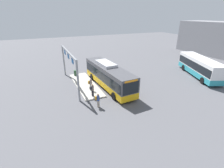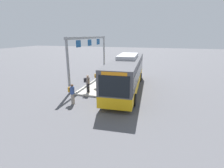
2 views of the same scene
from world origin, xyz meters
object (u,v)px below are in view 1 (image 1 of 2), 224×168
object	(u,v)px
person_boarding	(92,90)
trash_bin	(75,73)
bus_background_left	(200,66)
bus_main	(108,75)
person_waiting_mid	(91,84)
person_waiting_near	(98,100)

from	to	relation	value
person_boarding	trash_bin	world-z (taller)	person_boarding
bus_background_left	trash_bin	world-z (taller)	bus_background_left
bus_main	person_waiting_mid	distance (m)	3.02
trash_bin	person_waiting_near	bearing A→B (deg)	0.39
person_waiting_near	bus_background_left	bearing A→B (deg)	24.61
bus_main	person_waiting_near	xyz separation A→B (m)	(4.84, -3.38, -0.92)
bus_main	person_waiting_mid	xyz separation A→B (m)	(0.53, -2.87, -0.76)
bus_main	bus_background_left	world-z (taller)	bus_main
person_boarding	trash_bin	size ratio (longest dim) A/B	1.86
bus_background_left	trash_bin	bearing A→B (deg)	-91.67
bus_main	person_boarding	world-z (taller)	bus_main
person_waiting_mid	bus_main	bearing A→B (deg)	39.05
person_waiting_near	trash_bin	bearing A→B (deg)	107.30
person_boarding	person_waiting_near	world-z (taller)	person_boarding
bus_main	person_waiting_near	distance (m)	5.97
person_waiting_mid	trash_bin	world-z (taller)	person_waiting_mid
person_boarding	person_waiting_near	distance (m)	2.57
person_waiting_near	trash_bin	xyz separation A→B (m)	(-11.11, -0.08, -0.28)
bus_main	person_boarding	size ratio (longest dim) A/B	6.98
bus_background_left	person_waiting_near	size ratio (longest dim) A/B	6.39
person_waiting_near	person_waiting_mid	size ratio (longest dim) A/B	1.00
person_boarding	person_waiting_mid	xyz separation A→B (m)	(-1.74, 0.33, 0.00)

